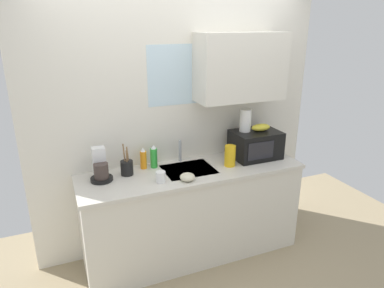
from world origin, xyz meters
TOP-DOWN VIEW (x-y plane):
  - kitchen_wall_assembly at (0.10, 0.31)m, footprint 2.85×0.42m
  - counter_unit at (-0.00, 0.00)m, footprint 2.08×0.63m
  - sink_faucet at (-0.03, 0.24)m, footprint 0.03×0.03m
  - microwave at (0.71, 0.05)m, footprint 0.46×0.35m
  - banana_bunch at (0.76, 0.05)m, footprint 0.20×0.11m
  - paper_towel_roll at (0.61, 0.10)m, footprint 0.11×0.11m
  - coffee_maker at (-0.81, 0.11)m, footprint 0.19×0.21m
  - dish_soap_bottle_green at (-0.31, 0.19)m, footprint 0.07×0.07m
  - dish_soap_bottle_orange at (-0.40, 0.20)m, footprint 0.06×0.06m
  - cereal_canister at (0.37, -0.05)m, footprint 0.10×0.10m
  - mug_white at (-0.35, -0.14)m, footprint 0.08×0.08m
  - utensil_crock at (-0.58, 0.12)m, footprint 0.11×0.11m
  - small_bowl at (-0.13, -0.20)m, footprint 0.13×0.13m

SIDE VIEW (x-z plane):
  - counter_unit at x=0.00m, z-range 0.01..0.91m
  - small_bowl at x=-0.13m, z-range 0.90..0.96m
  - mug_white at x=-0.35m, z-range 0.90..0.99m
  - utensil_crock at x=-0.58m, z-range 0.82..1.12m
  - dish_soap_bottle_orange at x=-0.40m, z-range 0.89..1.09m
  - cereal_canister at x=0.37m, z-range 0.90..1.10m
  - dish_soap_bottle_green at x=-0.31m, z-range 0.89..1.11m
  - coffee_maker at x=-0.81m, z-range 0.86..1.14m
  - sink_faucet at x=-0.03m, z-range 0.90..1.12m
  - microwave at x=0.71m, z-range 0.90..1.17m
  - banana_bunch at x=0.76m, z-range 1.17..1.24m
  - paper_towel_roll at x=0.61m, z-range 1.17..1.39m
  - kitchen_wall_assembly at x=0.10m, z-range 0.11..2.61m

